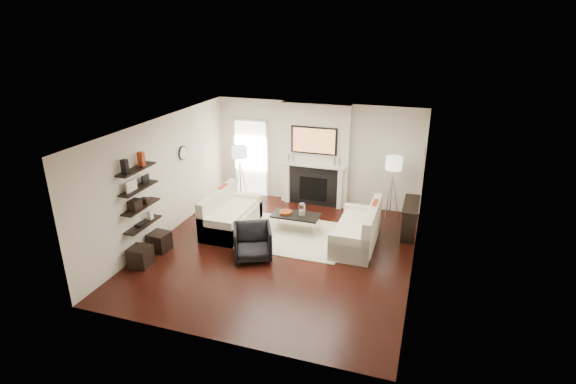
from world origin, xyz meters
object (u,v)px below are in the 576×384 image
(lamp_right_shade, at_px, (394,163))
(lamp_left_shade, at_px, (239,152))
(armchair, at_px, (252,241))
(loveseat_left_base, at_px, (232,221))
(loveseat_right_base, at_px, (356,236))
(ottoman_near, at_px, (160,241))
(coffee_table, at_px, (296,215))

(lamp_right_shade, bearing_deg, lamp_left_shade, -176.14)
(armchair, bearing_deg, loveseat_left_base, 106.90)
(lamp_left_shade, xyz_separation_m, lamp_right_shade, (3.90, 0.26, 0.00))
(lamp_left_shade, bearing_deg, loveseat_right_base, -22.41)
(lamp_right_shade, xyz_separation_m, ottoman_near, (-4.52, -3.19, -1.25))
(loveseat_left_base, distance_m, lamp_right_shade, 4.10)
(loveseat_right_base, bearing_deg, ottoman_near, -158.58)
(armchair, bearing_deg, ottoman_near, 163.97)
(coffee_table, height_order, armchair, armchair)
(loveseat_right_base, xyz_separation_m, coffee_table, (-1.45, 0.24, 0.19))
(loveseat_right_base, distance_m, coffee_table, 1.49)
(loveseat_left_base, bearing_deg, lamp_right_shade, 26.86)
(ottoman_near, bearing_deg, coffee_table, 35.62)
(armchair, xyz_separation_m, lamp_left_shade, (-1.41, 2.62, 1.06))
(coffee_table, bearing_deg, lamp_right_shade, 34.78)
(ottoman_near, bearing_deg, lamp_right_shade, 35.25)
(lamp_left_shade, bearing_deg, lamp_right_shade, 3.86)
(armchair, bearing_deg, lamp_right_shade, 24.34)
(lamp_left_shade, bearing_deg, loveseat_left_base, -74.45)
(loveseat_right_base, bearing_deg, loveseat_left_base, -177.59)
(coffee_table, xyz_separation_m, armchair, (-0.48, -1.48, -0.01))
(coffee_table, relative_size, ottoman_near, 2.75)
(loveseat_left_base, distance_m, coffee_table, 1.53)
(loveseat_right_base, height_order, ottoman_near, loveseat_right_base)
(loveseat_left_base, bearing_deg, coffee_table, 13.99)
(lamp_left_shade, height_order, lamp_right_shade, same)
(loveseat_left_base, relative_size, ottoman_near, 4.50)
(loveseat_right_base, height_order, coffee_table, same)
(lamp_right_shade, bearing_deg, coffee_table, -145.22)
(loveseat_right_base, xyz_separation_m, armchair, (-1.93, -1.24, 0.18))
(armchair, bearing_deg, coffee_table, 47.37)
(ottoman_near, bearing_deg, lamp_left_shade, 78.06)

